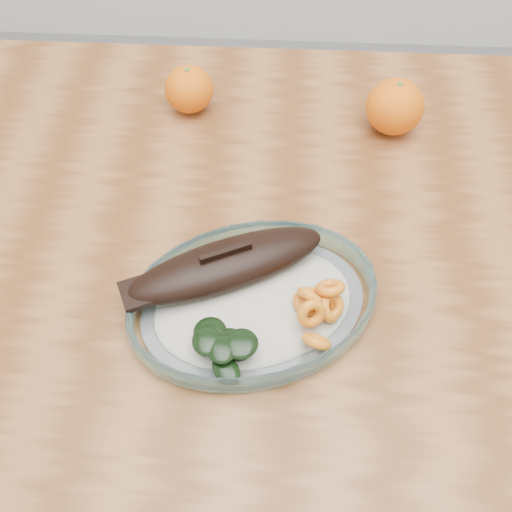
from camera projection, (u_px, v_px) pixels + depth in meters
The scene contains 5 objects.
ground at pixel (274, 461), 1.38m from camera, with size 3.00×3.00×0.00m, color slate.
dining_table at pixel (285, 295), 0.85m from camera, with size 1.20×0.80×0.75m.
plated_meal at pixel (252, 299), 0.71m from camera, with size 0.65×0.65×0.08m.
orange_left at pixel (189, 89), 0.90m from camera, with size 0.07×0.07×0.07m, color orange.
orange_right at pixel (395, 107), 0.87m from camera, with size 0.08×0.08×0.08m, color orange.
Camera 1 is at (-0.01, -0.47, 1.37)m, focal length 45.00 mm.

